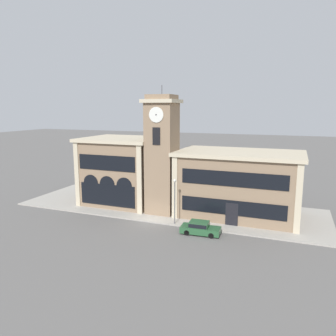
% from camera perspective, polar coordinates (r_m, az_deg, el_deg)
% --- Properties ---
extents(ground_plane, '(300.00, 300.00, 0.00)m').
position_cam_1_polar(ground_plane, '(41.49, -3.28, -9.48)').
color(ground_plane, '#605E5B').
extents(sidewalk_kerb, '(42.93, 13.43, 0.15)m').
position_cam_1_polar(sidewalk_kerb, '(47.34, 0.12, -6.85)').
color(sidewalk_kerb, '#A39E93').
rests_on(sidewalk_kerb, ground_plane).
extents(clock_tower, '(4.36, 4.36, 17.00)m').
position_cam_1_polar(clock_tower, '(43.39, -1.05, 2.26)').
color(clock_tower, '#897056').
rests_on(clock_tower, ground_plane).
extents(town_hall_left_wing, '(11.30, 9.68, 9.83)m').
position_cam_1_polar(town_hall_left_wing, '(49.42, -7.86, -0.40)').
color(town_hall_left_wing, '#897056').
rests_on(town_hall_left_wing, ground_plane).
extents(town_hall_right_wing, '(16.03, 9.68, 8.57)m').
position_cam_1_polar(town_hall_right_wing, '(43.97, 12.22, -2.71)').
color(town_hall_right_wing, '#897056').
rests_on(town_hall_right_wing, ground_plane).
extents(parked_car_near, '(4.55, 2.10, 1.46)m').
position_cam_1_polar(parked_car_near, '(37.80, 5.58, -10.31)').
color(parked_car_near, '#285633').
rests_on(parked_car_near, ground_plane).
extents(street_lamp, '(0.36, 0.36, 5.58)m').
position_cam_1_polar(street_lamp, '(39.56, 1.19, -4.64)').
color(street_lamp, '#4C4C51').
rests_on(street_lamp, sidewalk_kerb).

